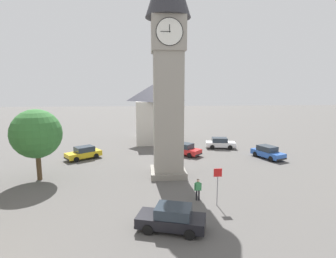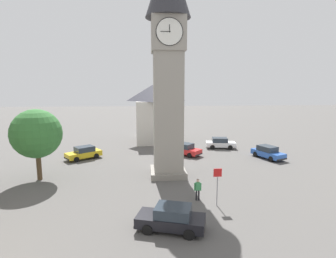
# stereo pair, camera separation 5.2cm
# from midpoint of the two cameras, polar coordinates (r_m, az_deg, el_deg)

# --- Properties ---
(ground_plane) EXTENTS (200.00, 200.00, 0.00)m
(ground_plane) POSITION_cam_midpoint_polar(r_m,az_deg,el_deg) (26.31, -0.06, -9.97)
(ground_plane) COLOR #565451
(clock_tower) EXTENTS (4.12, 4.12, 21.14)m
(clock_tower) POSITION_cam_midpoint_polar(r_m,az_deg,el_deg) (25.19, -0.06, 17.70)
(clock_tower) COLOR gray
(clock_tower) RESTS_ON ground
(car_blue_kerb) EXTENTS (4.17, 4.05, 1.53)m
(car_blue_kerb) POSITION_cam_midpoint_polar(r_m,az_deg,el_deg) (33.73, 3.63, -4.39)
(car_blue_kerb) COLOR red
(car_blue_kerb) RESTS_ON ground
(car_silver_kerb) EXTENTS (4.44, 2.80, 1.53)m
(car_silver_kerb) POSITION_cam_midpoint_polar(r_m,az_deg,el_deg) (16.68, 0.70, -18.80)
(car_silver_kerb) COLOR black
(car_silver_kerb) RESTS_ON ground
(car_red_corner) EXTENTS (4.33, 3.80, 1.53)m
(car_red_corner) POSITION_cam_midpoint_polar(r_m,az_deg,el_deg) (33.42, -17.90, -4.94)
(car_red_corner) COLOR gold
(car_red_corner) RESTS_ON ground
(car_white_side) EXTENTS (4.34, 2.29, 1.53)m
(car_white_side) POSITION_cam_midpoint_polar(r_m,az_deg,el_deg) (38.10, 11.24, -3.00)
(car_white_side) COLOR white
(car_white_side) RESTS_ON ground
(car_black_far) EXTENTS (3.10, 4.46, 1.53)m
(car_black_far) POSITION_cam_midpoint_polar(r_m,az_deg,el_deg) (34.33, 20.80, -4.73)
(car_black_far) COLOR #2D5BB7
(car_black_far) RESTS_ON ground
(pedestrian) EXTENTS (0.56, 0.22, 1.69)m
(pedestrian) POSITION_cam_midpoint_polar(r_m,az_deg,el_deg) (20.58, 6.44, -12.54)
(pedestrian) COLOR black
(pedestrian) RESTS_ON ground
(tree) EXTENTS (4.51, 4.51, 6.64)m
(tree) POSITION_cam_midpoint_polar(r_m,az_deg,el_deg) (26.85, -26.74, -0.95)
(tree) COLOR brown
(tree) RESTS_ON ground
(building_shop_left) EXTENTS (6.82, 7.98, 9.33)m
(building_shop_left) POSITION_cam_midpoint_polar(r_m,az_deg,el_deg) (41.89, -2.67, 3.77)
(building_shop_left) COLOR beige
(building_shop_left) RESTS_ON ground
(road_sign) EXTENTS (0.60, 0.07, 2.80)m
(road_sign) POSITION_cam_midpoint_polar(r_m,az_deg,el_deg) (19.62, 10.65, -10.96)
(road_sign) COLOR gray
(road_sign) RESTS_ON ground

